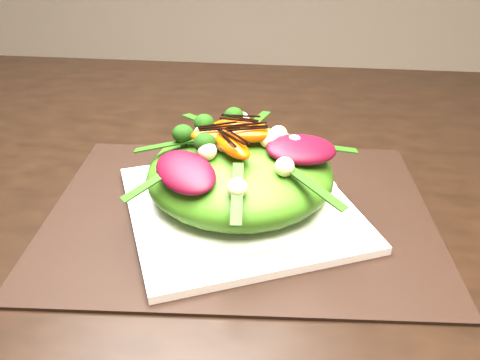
# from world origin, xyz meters

# --- Properties ---
(dining_table) EXTENTS (1.60, 0.90, 0.75)m
(dining_table) POSITION_xyz_m (0.00, 0.00, 0.73)
(dining_table) COLOR black
(dining_table) RESTS_ON floor
(placemat) EXTENTS (0.47, 0.37, 0.00)m
(placemat) POSITION_xyz_m (0.29, -0.13, 0.75)
(placemat) COLOR black
(placemat) RESTS_ON dining_table
(plate_base) EXTENTS (0.33, 0.33, 0.01)m
(plate_base) POSITION_xyz_m (0.29, -0.13, 0.76)
(plate_base) COLOR white
(plate_base) RESTS_ON placemat
(salad_bowl) EXTENTS (0.25, 0.25, 0.02)m
(salad_bowl) POSITION_xyz_m (0.29, -0.13, 0.77)
(salad_bowl) COLOR white
(salad_bowl) RESTS_ON plate_base
(lettuce_mound) EXTENTS (0.24, 0.24, 0.07)m
(lettuce_mound) POSITION_xyz_m (0.29, -0.13, 0.80)
(lettuce_mound) COLOR #3D7515
(lettuce_mound) RESTS_ON salad_bowl
(radicchio_leaf) EXTENTS (0.09, 0.08, 0.02)m
(radicchio_leaf) POSITION_xyz_m (0.35, -0.13, 0.84)
(radicchio_leaf) COLOR #420715
(radicchio_leaf) RESTS_ON lettuce_mound
(orange_segment) EXTENTS (0.07, 0.04, 0.02)m
(orange_segment) POSITION_xyz_m (0.28, -0.11, 0.85)
(orange_segment) COLOR #CD3A03
(orange_segment) RESTS_ON lettuce_mound
(broccoli_floret) EXTENTS (0.04, 0.04, 0.03)m
(broccoli_floret) POSITION_xyz_m (0.21, -0.09, 0.84)
(broccoli_floret) COLOR #153309
(broccoli_floret) RESTS_ON lettuce_mound
(macadamia_nut) EXTENTS (0.03, 0.03, 0.02)m
(macadamia_nut) POSITION_xyz_m (0.32, -0.15, 0.85)
(macadamia_nut) COLOR beige
(macadamia_nut) RESTS_ON lettuce_mound
(balsamic_drizzle) EXTENTS (0.05, 0.01, 0.00)m
(balsamic_drizzle) POSITION_xyz_m (0.28, -0.11, 0.86)
(balsamic_drizzle) COLOR black
(balsamic_drizzle) RESTS_ON orange_segment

